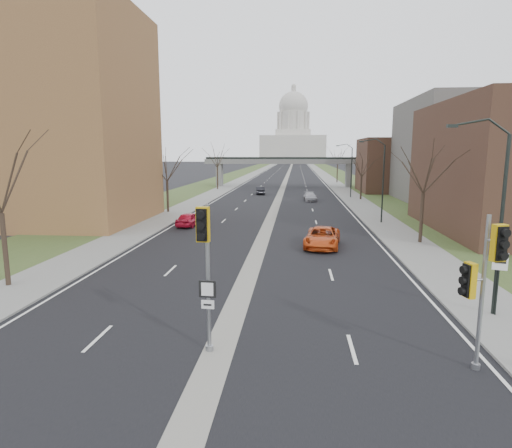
# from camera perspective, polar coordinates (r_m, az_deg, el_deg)

# --- Properties ---
(ground) EXTENTS (700.00, 700.00, 0.00)m
(ground) POSITION_cam_1_polar(r_m,az_deg,el_deg) (15.55, -5.96, -18.74)
(ground) COLOR black
(ground) RESTS_ON ground
(road_surface) EXTENTS (20.00, 600.00, 0.01)m
(road_surface) POSITION_cam_1_polar(r_m,az_deg,el_deg) (163.62, 4.39, 6.87)
(road_surface) COLOR black
(road_surface) RESTS_ON ground
(median_strip) EXTENTS (1.20, 600.00, 0.02)m
(median_strip) POSITION_cam_1_polar(r_m,az_deg,el_deg) (163.62, 4.39, 6.87)
(median_strip) COLOR gray
(median_strip) RESTS_ON ground
(sidewalk_right) EXTENTS (4.00, 600.00, 0.12)m
(sidewalk_right) POSITION_cam_1_polar(r_m,az_deg,el_deg) (163.85, 8.62, 6.81)
(sidewalk_right) COLOR gray
(sidewalk_right) RESTS_ON ground
(sidewalk_left) EXTENTS (4.00, 600.00, 0.12)m
(sidewalk_left) POSITION_cam_1_polar(r_m,az_deg,el_deg) (164.26, 0.17, 6.92)
(sidewalk_left) COLOR gray
(sidewalk_left) RESTS_ON ground
(grass_verge_right) EXTENTS (8.00, 600.00, 0.10)m
(grass_verge_right) POSITION_cam_1_polar(r_m,az_deg,el_deg) (164.30, 10.72, 6.76)
(grass_verge_right) COLOR #2F401D
(grass_verge_right) RESTS_ON ground
(grass_verge_left) EXTENTS (8.00, 600.00, 0.10)m
(grass_verge_left) POSITION_cam_1_polar(r_m,az_deg,el_deg) (164.91, -1.92, 6.93)
(grass_verge_left) COLOR #2F401D
(grass_verge_left) RESTS_ON ground
(apartment_building) EXTENTS (25.00, 16.00, 22.00)m
(apartment_building) POSITION_cam_1_polar(r_m,az_deg,el_deg) (52.23, -28.86, 12.34)
(apartment_building) COLOR olive
(apartment_building) RESTS_ON ground
(commercial_block_mid) EXTENTS (18.00, 22.00, 15.00)m
(commercial_block_mid) POSITION_cam_1_polar(r_m,az_deg,el_deg) (70.12, 26.73, 8.60)
(commercial_block_mid) COLOR #625F5A
(commercial_block_mid) RESTS_ON ground
(commercial_block_far) EXTENTS (14.00, 14.00, 10.00)m
(commercial_block_far) POSITION_cam_1_polar(r_m,az_deg,el_deg) (85.64, 18.46, 7.42)
(commercial_block_far) COLOR #452B20
(commercial_block_far) RESTS_ON ground
(pedestrian_bridge) EXTENTS (34.00, 3.00, 6.45)m
(pedestrian_bridge) POSITION_cam_1_polar(r_m,az_deg,el_deg) (93.50, 3.66, 7.92)
(pedestrian_bridge) COLOR slate
(pedestrian_bridge) RESTS_ON ground
(capitol) EXTENTS (48.00, 42.00, 55.75)m
(capitol) POSITION_cam_1_polar(r_m,az_deg,el_deg) (333.63, 4.95, 11.36)
(capitol) COLOR #B9B2A9
(capitol) RESTS_ON ground
(streetlight_near) EXTENTS (2.61, 0.20, 8.70)m
(streetlight_near) POSITION_cam_1_polar(r_m,az_deg,el_deg) (21.09, 28.46, 7.29)
(streetlight_near) COLOR black
(streetlight_near) RESTS_ON sidewalk_right
(streetlight_mid) EXTENTS (2.61, 0.20, 8.70)m
(streetlight_mid) POSITION_cam_1_polar(r_m,az_deg,el_deg) (46.16, 15.75, 8.64)
(streetlight_mid) COLOR black
(streetlight_mid) RESTS_ON sidewalk_right
(streetlight_far) EXTENTS (2.61, 0.20, 8.70)m
(streetlight_far) POSITION_cam_1_polar(r_m,az_deg,el_deg) (71.90, 12.03, 8.95)
(streetlight_far) COLOR black
(streetlight_far) RESTS_ON sidewalk_right
(tree_left_b) EXTENTS (6.75, 6.75, 8.81)m
(tree_left_b) POSITION_cam_1_polar(r_m,az_deg,el_deg) (53.81, -11.85, 8.08)
(tree_left_b) COLOR #382B21
(tree_left_b) RESTS_ON sidewalk_left
(tree_left_c) EXTENTS (7.65, 7.65, 9.99)m
(tree_left_c) POSITION_cam_1_polar(r_m,az_deg,el_deg) (86.88, -5.20, 9.23)
(tree_left_c) COLOR #382B21
(tree_left_c) RESTS_ON sidewalk_left
(tree_right_a) EXTENTS (7.20, 7.20, 9.40)m
(tree_right_a) POSITION_cam_1_polar(r_m,az_deg,el_deg) (36.88, 21.61, 7.72)
(tree_right_a) COLOR #382B21
(tree_right_a) RESTS_ON sidewalk_right
(tree_right_b) EXTENTS (6.30, 6.30, 8.22)m
(tree_right_b) POSITION_cam_1_polar(r_m,az_deg,el_deg) (69.20, 13.96, 7.93)
(tree_right_b) COLOR #382B21
(tree_right_b) RESTS_ON sidewalk_right
(tree_right_c) EXTENTS (7.65, 7.65, 9.99)m
(tree_right_c) POSITION_cam_1_polar(r_m,az_deg,el_deg) (108.91, 10.86, 9.14)
(tree_right_c) COLOR #382B21
(tree_right_c) RESTS_ON sidewalk_right
(signal_pole_median) EXTENTS (0.64, 0.91, 5.54)m
(signal_pole_median) POSITION_cam_1_polar(r_m,az_deg,el_deg) (15.24, -6.78, -3.78)
(signal_pole_median) COLOR gray
(signal_pole_median) RESTS_ON ground
(signal_pole_right) EXTENTS (1.16, 0.90, 5.37)m
(signal_pole_right) POSITION_cam_1_polar(r_m,az_deg,el_deg) (15.80, 28.04, -5.68)
(signal_pole_right) COLOR gray
(signal_pole_right) RESTS_ON ground
(speed_limit_sign) EXTENTS (0.60, 0.22, 2.88)m
(speed_limit_sign) POSITION_cam_1_polar(r_m,az_deg,el_deg) (21.94, 29.65, -5.62)
(speed_limit_sign) COLOR black
(speed_limit_sign) RESTS_ON sidewalk_right
(car_left_near) EXTENTS (2.20, 4.41, 1.44)m
(car_left_near) POSITION_cam_1_polar(r_m,az_deg,el_deg) (43.72, -8.87, 0.65)
(car_left_near) COLOR #B5142E
(car_left_near) RESTS_ON ground
(car_left_far) EXTENTS (1.94, 4.31, 1.37)m
(car_left_far) POSITION_cam_1_polar(r_m,az_deg,el_deg) (76.81, 0.58, 4.50)
(car_left_far) COLOR black
(car_left_far) RESTS_ON ground
(car_right_near) EXTENTS (3.29, 5.88, 1.56)m
(car_right_near) POSITION_cam_1_polar(r_m,az_deg,el_deg) (34.06, 8.83, -1.75)
(car_right_near) COLOR #C84715
(car_right_near) RESTS_ON ground
(car_right_mid) EXTENTS (2.10, 4.55, 1.29)m
(car_right_mid) POSITION_cam_1_polar(r_m,az_deg,el_deg) (66.75, 7.22, 3.63)
(car_right_mid) COLOR #9A9AA2
(car_right_mid) RESTS_ON ground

